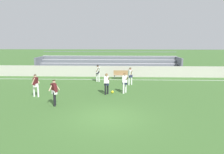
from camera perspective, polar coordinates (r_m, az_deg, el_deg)
The scene contains 12 objects.
ground_plane at distance 12.01m, azimuth -1.09°, elevation -10.65°, with size 160.00×160.00×0.00m, color #3D662D.
field_line_sideline at distance 22.87m, azimuth 0.68°, elevation -0.70°, with size 44.00×0.12×0.01m, color white.
sideline_wall at distance 24.53m, azimuth 0.82°, elevation 1.48°, with size 48.00×0.16×1.24m, color #BCB7AD.
bleacher_stand at distance 27.14m, azimuth -0.97°, elevation 3.34°, with size 17.57×3.49×2.61m.
bench_near_bin at distance 23.31m, azimuth 2.62°, elevation 0.85°, with size 1.80×0.40×0.90m.
player_white_challenging at distance 16.64m, azimuth -1.45°, elevation -1.32°, with size 0.44×0.49×1.64m.
player_white_trailing_run at distance 17.07m, azimuth 3.36°, elevation -1.09°, with size 0.45×0.67×1.63m.
player_white_wide_right at distance 21.67m, azimuth -3.76°, elevation 1.41°, with size 0.46×0.53×1.71m.
player_white_on_ball at distance 20.16m, azimuth 4.84°, elevation 0.63°, with size 0.48×0.61×1.64m.
player_dark_overlapping at distance 16.89m, azimuth -19.50°, elevation -1.62°, with size 0.48×0.53×1.69m.
player_dark_pressing_high at distance 14.25m, azimuth -14.98°, elevation -3.41°, with size 0.66×0.48×1.70m.
soccer_ball at distance 17.14m, azimuth 0.10°, elevation -3.95°, with size 0.22×0.22×0.22m, color yellow.
Camera 1 is at (0.72, -11.22, 4.22)m, focal length 34.69 mm.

